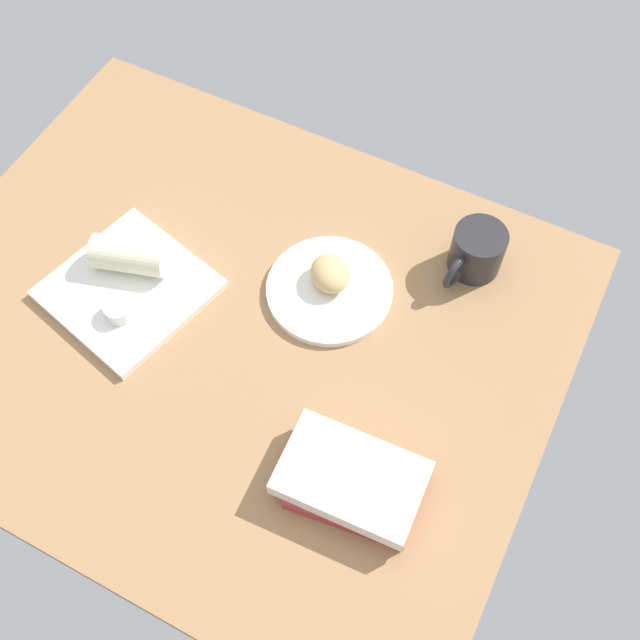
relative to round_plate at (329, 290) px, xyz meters
The scene contains 8 objects.
dining_table 18.41cm from the round_plate, 47.09° to the left, with size 110.00×90.00×4.00cm, color #9E754C.
round_plate is the anchor object (origin of this frame).
scone_pastry 3.28cm from the round_plate, 66.67° to the right, with size 7.79×6.64×4.55cm, color tan.
square_plate 34.66cm from the round_plate, 26.94° to the left, with size 24.31×24.31×1.60cm, color white.
sauce_cup 35.62cm from the round_plate, 35.76° to the left, with size 4.89×4.89×2.70cm.
breakfast_wrap 34.78cm from the round_plate, 19.69° to the left, with size 6.05×6.05×12.76cm, color beige.
book_stack 35.15cm from the round_plate, 122.28° to the left, with size 21.73×14.73×5.75cm.
coffee_mug 26.07cm from the round_plate, 140.72° to the right, with size 9.24×13.75×8.77cm.
Camera 1 is at (-43.11, 50.33, 116.18)cm, focal length 42.96 mm.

